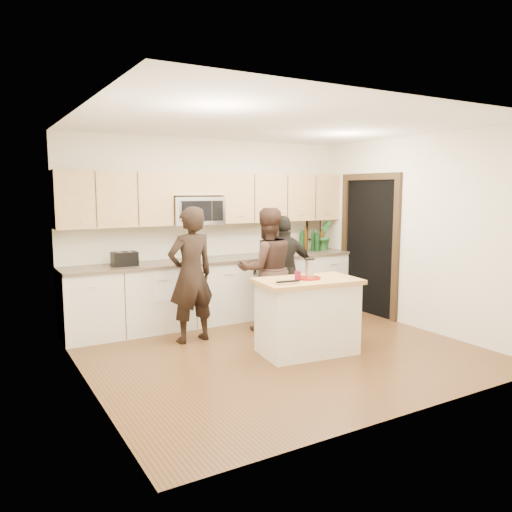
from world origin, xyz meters
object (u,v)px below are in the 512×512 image
toaster (125,259)px  woman_left (191,275)px  woman_center (267,269)px  woman_right (284,270)px  island (307,316)px

toaster → woman_left: 1.00m
woman_center → woman_right: size_ratio=1.08×
toaster → woman_center: bearing=-23.4°
toaster → woman_left: bearing=-49.5°
woman_left → woman_right: bearing=179.9°
toaster → woman_right: size_ratio=0.21×
island → toaster: 2.56m
island → woman_center: bearing=91.2°
toaster → island: bearing=-48.5°
island → woman_left: size_ratio=0.73×
island → woman_right: woman_right is taller
toaster → woman_center: 1.93m
toaster → woman_center: (1.76, -0.76, -0.18)m
island → woman_right: (0.53, 1.30, 0.34)m
toaster → woman_center: size_ratio=0.19×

